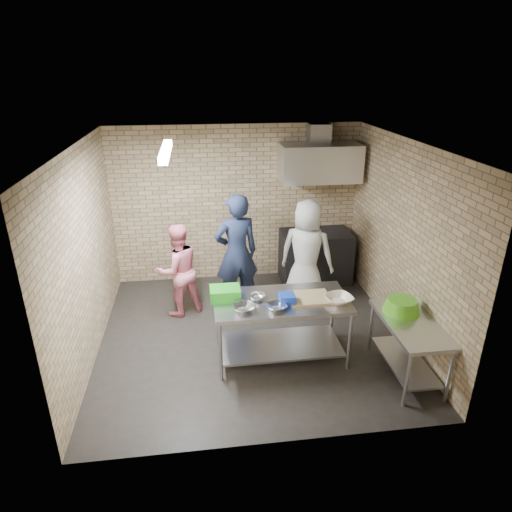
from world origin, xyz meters
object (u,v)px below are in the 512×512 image
Objects in this scene: stove at (315,257)px; man_navy at (237,253)px; bottle_green at (342,165)px; woman_white at (307,254)px; woman_pink at (178,270)px; prep_table at (281,329)px; green_basin at (402,305)px; green_crate at (225,293)px; bottle_red at (319,164)px; side_counter at (407,348)px; blue_tub at (287,299)px.

man_navy is at bearing -151.04° from stove.
woman_white is (-0.82, -1.04, -1.15)m from bottle_green.
woman_white reaches higher than woman_pink.
woman_white is at bearing 64.72° from prep_table.
woman_pink is at bearing -160.21° from stove.
prep_table is 11.38× the size of bottle_green.
green_basin is 3.24m from woman_pink.
green_basin is (2.16, -0.43, -0.09)m from green_crate.
prep_table is 1.53m from man_navy.
stove is 6.67× the size of bottle_red.
blue_tub reaches higher than side_counter.
woman_white is (0.66, 1.39, 0.44)m from prep_table.
man_navy reaches higher than woman_white.
man_navy is at bearing 157.13° from woman_pink.
green_crate is 0.20× the size of man_navy.
woman_pink reaches higher than green_crate.
woman_pink is at bearing 149.35° from green_basin.
stove reaches higher than side_counter.
man_navy is (-1.89, 1.69, 0.10)m from green_basin.
woman_white is (-0.42, -1.04, -1.17)m from bottle_red.
green_crate reaches higher than stove.
blue_tub reaches higher than green_basin.
blue_tub reaches higher than stove.
woman_pink is (-2.41, -1.09, -1.30)m from bottle_red.
side_counter is at bearing -17.34° from green_crate.
blue_tub is 1.05× the size of bottle_red.
green_basin is 0.25× the size of man_navy.
blue_tub is (-0.98, -2.29, 0.46)m from stove.
woman_pink is (-1.33, 1.34, 0.30)m from prep_table.
green_basin is at bearing 94.57° from side_counter.
man_navy is 1.10m from woman_white.
blue_tub is 0.10× the size of man_navy.
prep_table is 1.18× the size of woman_pink.
blue_tub is 1.26× the size of bottle_green.
green_basin is 0.27× the size of woman_white.
man_navy is at bearing -145.25° from bottle_red.
side_counter is at bearing -82.38° from bottle_red.
woman_pink is (-2.81, 1.90, 0.35)m from side_counter.
side_counter is at bearing -80.71° from stove.
bottle_red reaches higher than blue_tub.
bottle_green is 0.08× the size of man_navy.
prep_table is 3.10m from bottle_red.
blue_tub is 1.42m from green_basin.
blue_tub is (0.05, -0.10, 0.49)m from prep_table.
bottle_red is 1.20× the size of bottle_green.
green_crate is 2.20m from green_basin.
bottle_green reaches higher than green_crate.
bottle_red is 1.62m from woman_white.
green_crate is 2.11× the size of bottle_red.
green_crate is at bearing 66.27° from man_navy.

